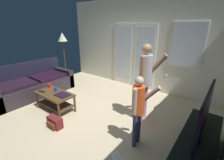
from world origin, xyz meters
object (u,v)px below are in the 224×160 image
Objects in this scene: coffee_table at (55,98)px; person_child at (138,106)px; cup_by_laptop at (56,89)px; tv_stand at (197,147)px; cup_near_edge at (50,86)px; backpack at (55,122)px; tv_remote_black at (42,91)px; person_adult at (146,77)px; leather_couch at (33,85)px; laptop_closed at (62,95)px; floor_lamp at (63,40)px; flat_screen_tv at (205,114)px.

person_child is (2.16, 0.16, 0.43)m from coffee_table.
coffee_table is 9.47× the size of cup_by_laptop.
tv_stand reaches higher than coffee_table.
coffee_table is 9.79× the size of cup_near_edge.
cup_by_laptop reaches higher than backpack.
coffee_table is 5.77× the size of tv_remote_black.
person_adult reaches higher than coffee_table.
leather_couch reaches higher than tv_remote_black.
leather_couch is at bearing 163.60° from backpack.
cup_near_edge reaches higher than tv_stand.
coffee_table is at bearing -171.09° from laptop_closed.
person_adult is at bearing -10.34° from floor_lamp.
laptop_closed is (-2.81, -0.37, 0.23)m from tv_stand.
floor_lamp is (-3.56, 0.65, 0.49)m from person_adult.
leather_couch is at bearing -176.29° from tv_stand.
cup_by_laptop is (-3.12, -0.33, -0.32)m from flat_screen_tv.
coffee_table is 2.59m from floor_lamp.
person_adult is (-1.18, 0.52, 0.17)m from flat_screen_tv.
leather_couch is 4.41m from tv_stand.
backpack is 2.00× the size of tv_remote_black.
floor_lamp is 10.17× the size of tv_remote_black.
leather_couch is at bearing 178.33° from cup_by_laptop.
coffee_table is 0.36m from tv_remote_black.
leather_couch is 1.29× the size of floor_lamp.
laptop_closed is (1.59, -0.09, 0.15)m from leather_couch.
flat_screen_tv is at bearing 7.83° from coffee_table.
flat_screen_tv is at bearing 114.95° from tv_stand.
laptop_closed is at bearing -176.41° from person_child.
person_child is 12.55× the size of cup_near_edge.
cup_near_edge is (-3.48, -0.28, -0.32)m from flat_screen_tv.
flat_screen_tv is 1.30m from person_adult.
flat_screen_tv is 3.41× the size of laptop_closed.
floor_lamp reaches higher than person_adult.
cup_by_laptop is at bearing -1.67° from leather_couch.
flat_screen_tv is 0.94m from person_child.
floor_lamp is (-3.83, 1.43, 0.73)m from person_child.
person_adult is 16.54× the size of cup_near_edge.
coffee_table is 0.61× the size of tv_stand.
person_adult is at bearing 155.86° from tv_stand.
backpack is 3.39× the size of cup_near_edge.
person_child is (0.27, -0.78, -0.24)m from person_adult.
person_child is at bearing 2.48° from laptop_closed.
tv_remote_black is (-3.37, -0.56, 0.23)m from tv_stand.
leather_couch is at bearing -179.47° from person_child.
cup_by_laptop is 0.34m from tv_remote_black.
person_child is 3.70× the size of backpack.
person_child is 2.50m from tv_remote_black.
floor_lamp is 3.34m from backpack.
floor_lamp is at bearing 103.09° from leather_couch.
tv_stand is 9.40× the size of tv_remote_black.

